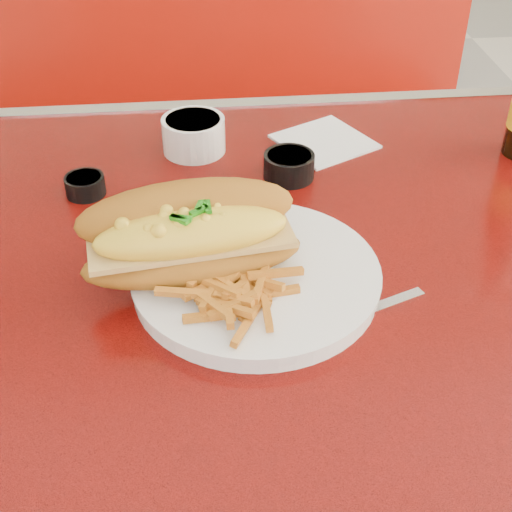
{
  "coord_description": "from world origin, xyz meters",
  "views": [
    {
      "loc": [
        -0.07,
        -0.67,
        1.27
      ],
      "look_at": [
        -0.01,
        -0.06,
        0.81
      ],
      "focal_mm": 50.0,
      "sensor_mm": 36.0,
      "label": 1
    }
  ],
  "objects": [
    {
      "name": "fries_pile",
      "position": [
        -0.04,
        -0.11,
        0.8
      ],
      "size": [
        0.13,
        0.13,
        0.03
      ],
      "primitive_type": null,
      "rotation": [
        0.0,
        0.0,
        -0.38
      ],
      "color": "orange",
      "rests_on": "dinner_plate"
    },
    {
      "name": "mac_hoagie",
      "position": [
        -0.08,
        -0.05,
        0.83
      ],
      "size": [
        0.25,
        0.15,
        0.11
      ],
      "rotation": [
        0.0,
        0.0,
        0.14
      ],
      "color": "#AA681B",
      "rests_on": "dinner_plate"
    },
    {
      "name": "fork",
      "position": [
        0.05,
        -0.03,
        0.79
      ],
      "size": [
        0.08,
        0.14,
        0.0
      ],
      "rotation": [
        0.0,
        0.0,
        2.05
      ],
      "color": "silver",
      "rests_on": "dinner_plate"
    },
    {
      "name": "knife",
      "position": [
        0.1,
        -0.13,
        0.77
      ],
      "size": [
        0.18,
        0.08,
        0.01
      ],
      "rotation": [
        0.0,
        0.0,
        0.37
      ],
      "color": "silver",
      "rests_on": "diner_table"
    },
    {
      "name": "gravy_ramekin",
      "position": [
        -0.07,
        0.25,
        0.8
      ],
      "size": [
        0.11,
        0.11,
        0.05
      ],
      "rotation": [
        0.0,
        0.0,
        0.26
      ],
      "color": "white",
      "rests_on": "diner_table"
    },
    {
      "name": "booth_bench_far",
      "position": [
        0.0,
        0.81,
        0.29
      ],
      "size": [
        1.2,
        0.51,
        0.9
      ],
      "color": "#9F160A",
      "rests_on": "ground"
    },
    {
      "name": "diner_table",
      "position": [
        0.0,
        0.0,
        0.61
      ],
      "size": [
        1.23,
        0.83,
        0.77
      ],
      "color": "#B9120B",
      "rests_on": "ground"
    },
    {
      "name": "paper_napkin",
      "position": [
        0.12,
        0.25,
        0.77
      ],
      "size": [
        0.16,
        0.16,
        0.0
      ],
      "primitive_type": "cube",
      "rotation": [
        0.0,
        0.0,
        0.48
      ],
      "color": "white",
      "rests_on": "diner_table"
    },
    {
      "name": "dinner_plate",
      "position": [
        -0.01,
        -0.06,
        0.78
      ],
      "size": [
        0.32,
        0.32,
        0.02
      ],
      "rotation": [
        0.0,
        0.0,
        0.19
      ],
      "color": "white",
      "rests_on": "diner_table"
    },
    {
      "name": "sauce_cup_left",
      "position": [
        -0.21,
        0.15,
        0.78
      ],
      "size": [
        0.07,
        0.07,
        0.03
      ],
      "rotation": [
        0.0,
        0.0,
        -0.38
      ],
      "color": "black",
      "rests_on": "diner_table"
    },
    {
      "name": "sauce_cup_right",
      "position": [
        0.06,
        0.16,
        0.79
      ],
      "size": [
        0.08,
        0.08,
        0.03
      ],
      "rotation": [
        0.0,
        0.0,
        0.27
      ],
      "color": "black",
      "rests_on": "diner_table"
    }
  ]
}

